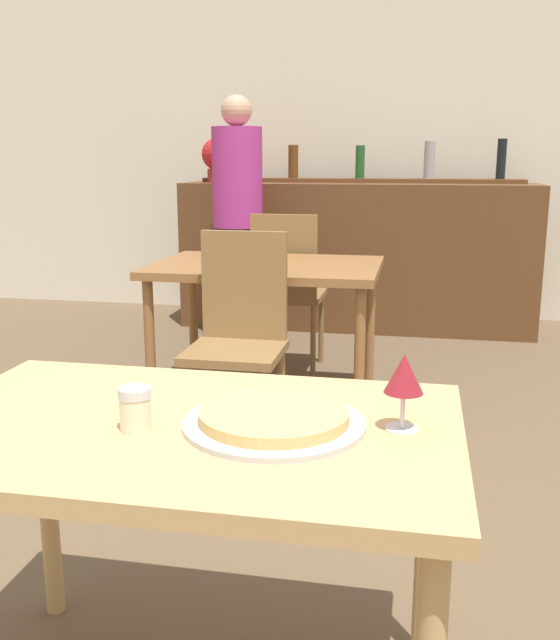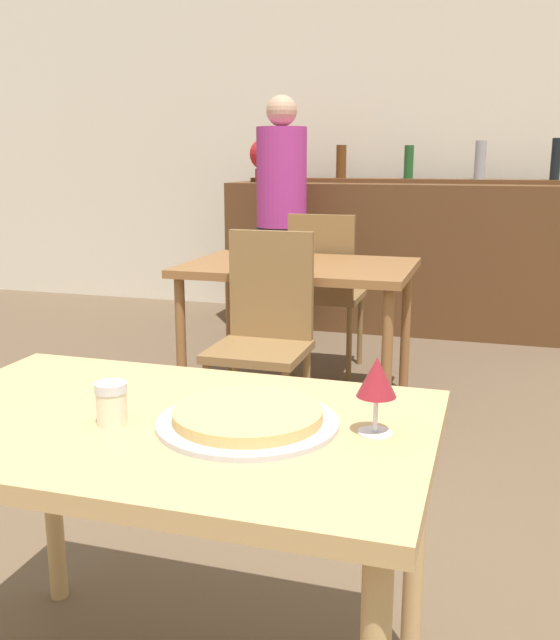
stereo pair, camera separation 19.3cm
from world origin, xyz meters
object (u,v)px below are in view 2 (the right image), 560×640
Objects in this scene: chair_far_side_front at (264,327)px; chair_far_side_back at (324,284)px; pizza_tray at (248,418)px; person_standing at (282,211)px; wine_glass at (377,379)px; cheese_shaker at (112,403)px; potted_plant at (266,157)px.

chair_far_side_front and chair_far_side_back have the same top height.
pizza_tray is 0.23× the size of person_standing.
pizza_tray is (0.47, -1.55, 0.19)m from chair_far_side_front.
person_standing reaches higher than chair_far_side_back.
wine_glass is at bearing 105.45° from chair_far_side_back.
cheese_shaker is 0.55m from wine_glass.
chair_far_side_front is 1.66m from cheese_shaker.
chair_far_side_front is at bearing -75.48° from person_standing.
cheese_shaker reaches higher than pizza_tray.
pizza_tray is at bearing -73.08° from chair_far_side_front.
chair_far_side_back reaches higher than pizza_tray.
person_standing is 5.08× the size of potted_plant.
cheese_shaker is 0.05× the size of person_standing.
chair_far_side_back is 1.63m from potted_plant.
wine_glass is (0.73, -1.52, 0.29)m from chair_far_side_front.
person_standing is (-0.48, 1.84, 0.36)m from chair_far_side_front.
potted_plant reaches higher than cheese_shaker.
chair_far_side_back is at bearing -56.33° from person_standing.
chair_far_side_back is 10.55× the size of cheese_shaker.
wine_glass is at bearing -70.23° from person_standing.
cheese_shaker is 3.54m from person_standing.
chair_far_side_back reaches higher than cheese_shaker.
potted_plant is (-0.76, 1.25, 0.72)m from chair_far_side_back.
potted_plant is at bearing 103.56° from cheese_shaker.
chair_far_side_front is 5.98× the size of wine_glass.
chair_far_side_front is 2.51× the size of pizza_tray.
chair_far_side_front is at bearing -72.17° from potted_plant.
person_standing reaches higher than cheese_shaker.
person_standing reaches higher than wine_glass.
pizza_tray is 0.28m from wine_glass.
person_standing is (-0.68, 3.47, 0.13)m from cheese_shaker.
wine_glass is 4.19m from potted_plant.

